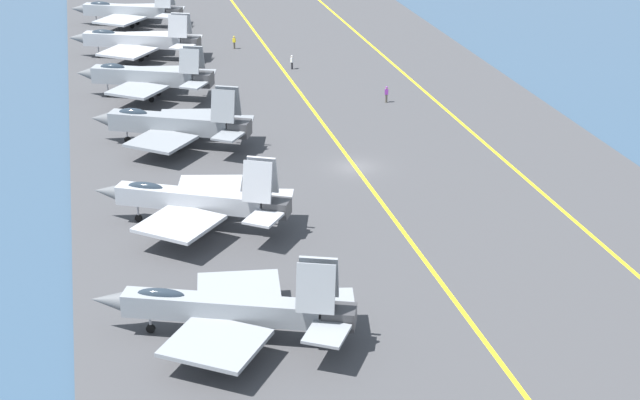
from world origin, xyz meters
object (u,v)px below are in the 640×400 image
at_px(parked_jet_seventh, 137,41).
at_px(crew_yellow_vest, 234,42).
at_px(parked_jet_fifth, 173,124).
at_px(parked_jet_eighth, 128,11).
at_px(parked_jet_third, 229,309).
at_px(crew_white_vest, 292,61).
at_px(crew_purple_vest, 386,94).
at_px(parked_jet_fourth, 196,200).
at_px(parked_jet_sixth, 146,77).

relative_size(parked_jet_seventh, crew_yellow_vest, 9.97).
bearing_deg(parked_jet_fifth, parked_jet_eighth, 1.36).
height_order(parked_jet_third, crew_white_vest, parked_jet_third).
xyz_separation_m(parked_jet_third, crew_purple_vest, (45.23, -24.51, -1.18)).
bearing_deg(crew_yellow_vest, parked_jet_fifth, 161.84).
bearing_deg(crew_purple_vest, parked_jet_fourth, 138.58).
relative_size(parked_jet_fifth, crew_purple_vest, 8.75).
distance_m(crew_white_vest, crew_yellow_vest, 12.58).
bearing_deg(parked_jet_eighth, parked_jet_fifth, -178.64).
distance_m(parked_jet_fourth, parked_jet_sixth, 35.54).
bearing_deg(crew_yellow_vest, parked_jet_sixth, 146.13).
bearing_deg(crew_yellow_vest, parked_jet_eighth, 38.51).
bearing_deg(crew_yellow_vest, parked_jet_seventh, 98.97).
xyz_separation_m(parked_jet_fourth, crew_white_vest, (43.38, -17.11, -1.46)).
relative_size(parked_jet_fourth, crew_white_vest, 9.18).
bearing_deg(crew_yellow_vest, parked_jet_fourth, 167.95).
relative_size(parked_jet_third, crew_white_vest, 9.78).
distance_m(parked_jet_third, parked_jet_fourth, 17.42).
bearing_deg(parked_jet_fifth, parked_jet_sixth, 4.65).
bearing_deg(crew_white_vest, parked_jet_sixth, 113.23).
relative_size(crew_purple_vest, crew_yellow_vest, 1.07).
bearing_deg(crew_yellow_vest, parked_jet_third, 170.82).
relative_size(parked_jet_fifth, parked_jet_seventh, 0.94).
relative_size(parked_jet_third, parked_jet_sixth, 1.09).
bearing_deg(crew_yellow_vest, crew_purple_vest, -154.49).
distance_m(parked_jet_fourth, crew_yellow_vest, 55.98).
relative_size(parked_jet_sixth, crew_white_vest, 9.00).
relative_size(parked_jet_sixth, parked_jet_eighth, 0.96).
bearing_deg(parked_jet_sixth, parked_jet_fourth, -178.05).
bearing_deg(crew_white_vest, parked_jet_fifth, 144.63).
bearing_deg(parked_jet_fourth, parked_jet_eighth, 0.91).
bearing_deg(parked_jet_sixth, parked_jet_eighth, -0.15).
bearing_deg(parked_jet_fourth, parked_jet_sixth, 1.95).
xyz_separation_m(crew_white_vest, crew_yellow_vest, (11.35, 5.43, -0.02)).
bearing_deg(parked_jet_third, parked_jet_fourth, 0.06).
distance_m(parked_jet_eighth, crew_white_vest, 32.96).
distance_m(parked_jet_fourth, crew_purple_vest, 37.11).
distance_m(parked_jet_sixth, parked_jet_eighth, 35.30).
bearing_deg(parked_jet_eighth, parked_jet_fourth, -179.09).
relative_size(parked_jet_third, parked_jet_seventh, 1.00).
bearing_deg(crew_yellow_vest, crew_white_vest, -154.43).
distance_m(parked_jet_fourth, parked_jet_seventh, 52.71).
height_order(parked_jet_third, parked_jet_seventh, parked_jet_third).
height_order(parked_jet_fifth, parked_jet_sixth, parked_jet_fifth).
bearing_deg(parked_jet_seventh, crew_purple_vest, -134.09).
bearing_deg(crew_white_vest, crew_yellow_vest, 25.57).
height_order(parked_jet_fourth, parked_jet_seventh, parked_jet_fourth).
relative_size(parked_jet_third, crew_purple_vest, 9.33).
bearing_deg(crew_purple_vest, parked_jet_seventh, 45.91).
xyz_separation_m(parked_jet_fifth, parked_jet_sixth, (16.10, 1.31, 0.25)).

